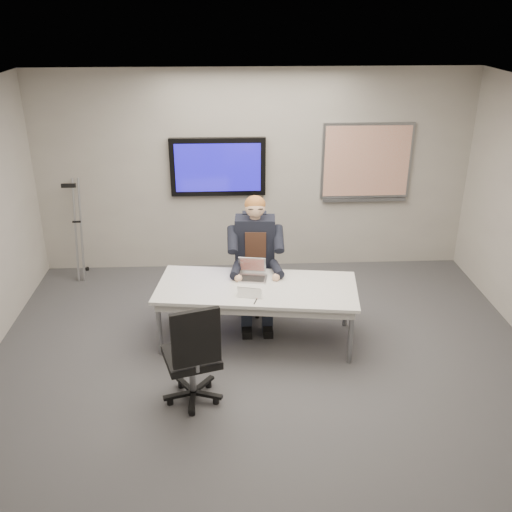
{
  "coord_description": "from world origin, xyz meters",
  "views": [
    {
      "loc": [
        -0.36,
        -4.64,
        3.57
      ],
      "look_at": [
        -0.07,
        1.15,
        0.97
      ],
      "focal_mm": 40.0,
      "sensor_mm": 36.0,
      "label": 1
    }
  ],
  "objects_px": {
    "conference_table": "(257,293)",
    "office_chair_near": "(193,372)",
    "office_chair_far": "(255,288)",
    "laptop": "(253,273)",
    "seated_person": "(256,274)"
  },
  "relations": [
    {
      "from": "office_chair_far",
      "to": "laptop",
      "type": "distance_m",
      "value": 0.66
    },
    {
      "from": "office_chair_far",
      "to": "seated_person",
      "type": "bearing_deg",
      "value": -79.46
    },
    {
      "from": "laptop",
      "to": "conference_table",
      "type": "bearing_deg",
      "value": -72.24
    },
    {
      "from": "office_chair_near",
      "to": "seated_person",
      "type": "xyz_separation_m",
      "value": [
        0.67,
        1.56,
        0.27
      ]
    },
    {
      "from": "laptop",
      "to": "office_chair_far",
      "type": "bearing_deg",
      "value": 92.5
    },
    {
      "from": "conference_table",
      "to": "seated_person",
      "type": "height_order",
      "value": "seated_person"
    },
    {
      "from": "conference_table",
      "to": "office_chair_near",
      "type": "height_order",
      "value": "office_chair_near"
    },
    {
      "from": "office_chair_far",
      "to": "laptop",
      "type": "bearing_deg",
      "value": -84.19
    },
    {
      "from": "office_chair_far",
      "to": "laptop",
      "type": "xyz_separation_m",
      "value": [
        -0.06,
        -0.48,
        0.44
      ]
    },
    {
      "from": "conference_table",
      "to": "office_chair_near",
      "type": "bearing_deg",
      "value": -113.35
    },
    {
      "from": "office_chair_near",
      "to": "seated_person",
      "type": "bearing_deg",
      "value": -130.22
    },
    {
      "from": "office_chair_far",
      "to": "laptop",
      "type": "height_order",
      "value": "office_chair_far"
    },
    {
      "from": "conference_table",
      "to": "laptop",
      "type": "xyz_separation_m",
      "value": [
        -0.04,
        0.23,
        0.13
      ]
    },
    {
      "from": "seated_person",
      "to": "office_chair_far",
      "type": "bearing_deg",
      "value": 91.8
    },
    {
      "from": "seated_person",
      "to": "conference_table",
      "type": "bearing_deg",
      "value": -87.84
    }
  ]
}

